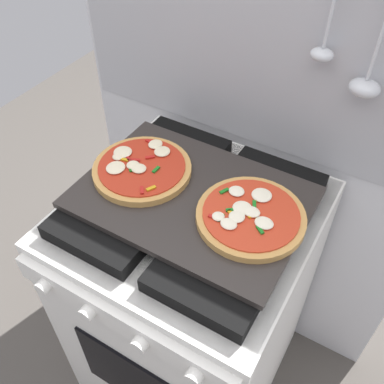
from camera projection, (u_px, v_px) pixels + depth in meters
The scene contains 6 objects.
ground_plane at pixel (192, 361), 1.68m from camera, with size 4.00×4.00×0.00m, color #4C4742.
kitchen_backsplash at pixel (248, 158), 1.33m from camera, with size 1.10×0.09×1.55m.
stove at pixel (192, 299), 1.36m from camera, with size 0.60×0.64×0.90m.
baking_tray at pixel (192, 197), 1.04m from camera, with size 0.54×0.38×0.02m, color #2D2826.
pizza_left at pixel (141, 168), 1.09m from camera, with size 0.25×0.25×0.03m.
pizza_right at pixel (251, 215), 0.97m from camera, with size 0.25×0.25×0.03m.
Camera 1 is at (0.37, -0.63, 1.65)m, focal length 40.49 mm.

